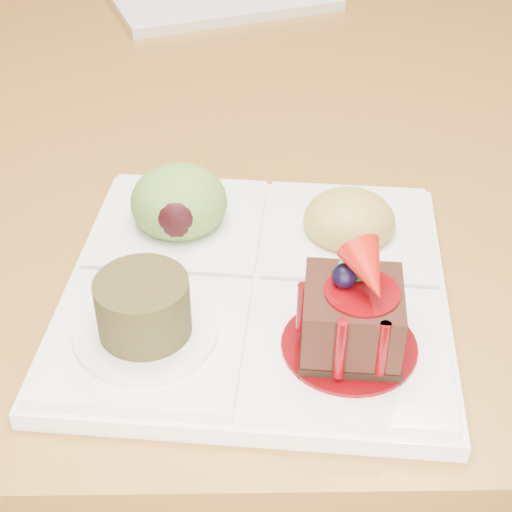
{
  "coord_description": "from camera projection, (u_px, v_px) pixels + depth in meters",
  "views": [
    {
      "loc": [
        -0.1,
        -1.14,
        1.08
      ],
      "look_at": [
        -0.09,
        -0.75,
        0.79
      ],
      "focal_mm": 55.0,
      "sensor_mm": 36.0,
      "label": 1
    }
  ],
  "objects": [
    {
      "name": "ground",
      "position": [
        298.0,
        340.0,
        1.56
      ],
      "size": [
        6.0,
        6.0,
        0.0
      ],
      "primitive_type": "plane",
      "color": "brown"
    },
    {
      "name": "sampler_plate",
      "position": [
        254.0,
        272.0,
        0.5
      ],
      "size": [
        0.27,
        0.27,
        0.1
      ],
      "rotation": [
        0.0,
        0.0,
        -0.11
      ],
      "color": "white",
      "rests_on": "dining_table"
    },
    {
      "name": "dining_table",
      "position": [
        313.0,
        1.0,
        1.15
      ],
      "size": [
        1.0,
        1.8,
        0.75
      ],
      "color": "#A36D2A",
      "rests_on": "ground"
    }
  ]
}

